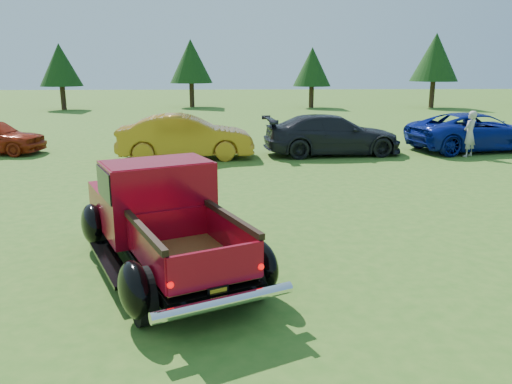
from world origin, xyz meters
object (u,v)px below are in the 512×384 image
show_car_yellow (186,137)px  pickup_truck (159,216)px  show_car_blue (476,132)px  spectator (469,134)px  show_car_grey (332,135)px  tree_mid_right (312,67)px  tree_mid_left (191,61)px  tree_west (60,65)px  tree_east (435,57)px

show_car_yellow → pickup_truck: bearing=178.3°
pickup_truck → show_car_blue: (10.13, 10.46, -0.09)m
show_car_yellow → spectator: (9.70, -0.06, 0.05)m
spectator → pickup_truck: bearing=5.6°
show_car_grey → tree_mid_right: bearing=-12.0°
tree_mid_left → show_car_blue: size_ratio=1.00×
tree_mid_left → show_car_grey: 22.56m
tree_mid_right → show_car_grey: 20.67m
tree_mid_left → show_car_grey: (6.59, -21.41, -2.68)m
tree_mid_left → tree_west: bearing=-167.5°
tree_mid_right → show_car_blue: size_ratio=0.88×
tree_west → show_car_blue: tree_west is taller
tree_mid_left → show_car_grey: tree_mid_left is taller
tree_mid_right → spectator: 21.28m
tree_east → show_car_blue: size_ratio=1.08×
tree_mid_right → show_car_grey: (-2.41, -20.41, -2.27)m
tree_west → pickup_truck: bearing=-69.5°
tree_mid_left → tree_east: 18.06m
tree_mid_left → tree_east: bearing=-4.8°
show_car_grey → show_car_blue: show_car_grey is taller
tree_east → show_car_grey: bearing=-119.8°
tree_mid_left → show_car_yellow: 22.21m
tree_mid_right → spectator: tree_mid_right is taller
tree_west → tree_east: (27.00, 0.50, 0.55)m
tree_mid_right → show_car_blue: bearing=-81.2°
show_car_blue → tree_mid_left: bearing=18.8°
tree_mid_left → pickup_truck: (1.92, -31.25, -2.60)m
tree_mid_left → tree_mid_right: 9.06m
show_car_yellow → show_car_blue: 10.62m
tree_east → show_car_yellow: tree_east is taller
tree_east → pickup_truck: tree_east is taller
tree_east → spectator: (-6.80, -20.56, -2.87)m
tree_west → tree_mid_left: size_ratio=0.92×
tree_mid_right → spectator: bearing=-84.0°
show_car_blue → tree_west: bearing=37.0°
pickup_truck → show_car_yellow: 9.27m
pickup_truck → show_car_grey: 10.90m
show_car_grey → spectator: spectator is taller
show_car_grey → show_car_blue: size_ratio=0.96×
pickup_truck → show_car_grey: bearing=40.0°
spectator → tree_mid_right: bearing=-123.2°
show_car_grey → show_car_blue: (5.47, 0.61, -0.00)m
tree_east → show_car_yellow: bearing=-128.8°
tree_west → spectator: 28.56m
tree_mid_left → tree_east: (18.00, -1.50, 0.27)m
tree_mid_left → spectator: size_ratio=3.18×
tree_mid_left → show_car_yellow: tree_mid_left is taller
tree_mid_right → tree_east: size_ratio=0.81×
tree_mid_left → tree_mid_right: (9.00, -1.00, -0.41)m
tree_west → show_car_blue: size_ratio=0.92×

